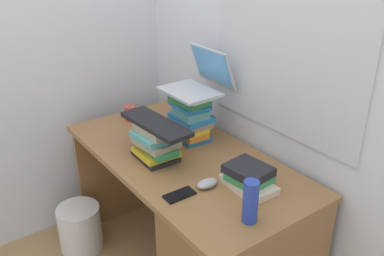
{
  "coord_description": "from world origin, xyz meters",
  "views": [
    {
      "loc": [
        1.53,
        -1.06,
        1.78
      ],
      "look_at": [
        0.06,
        0.01,
        0.92
      ],
      "focal_mm": 39.39,
      "sensor_mm": 36.0,
      "label": 1
    }
  ],
  "objects_px": {
    "computer_mouse": "(207,183)",
    "water_bottle": "(250,202)",
    "book_stack_keyboard_riser": "(156,142)",
    "desk": "(222,249)",
    "cell_phone": "(180,195)",
    "laptop": "(199,81)",
    "mug": "(130,113)",
    "wastebasket": "(80,228)",
    "book_stack_tall": "(190,116)",
    "book_stack_side": "(249,178)",
    "keyboard": "(156,124)"
  },
  "relations": [
    {
      "from": "book_stack_tall",
      "to": "book_stack_side",
      "type": "distance_m",
      "value": 0.56
    },
    {
      "from": "cell_phone",
      "to": "wastebasket",
      "type": "distance_m",
      "value": 1.02
    },
    {
      "from": "desk",
      "to": "wastebasket",
      "type": "bearing_deg",
      "value": -156.74
    },
    {
      "from": "laptop",
      "to": "water_bottle",
      "type": "distance_m",
      "value": 0.81
    },
    {
      "from": "laptop",
      "to": "mug",
      "type": "xyz_separation_m",
      "value": [
        -0.41,
        -0.2,
        -0.28
      ]
    },
    {
      "from": "book_stack_keyboard_riser",
      "to": "cell_phone",
      "type": "relative_size",
      "value": 1.78
    },
    {
      "from": "laptop",
      "to": "keyboard",
      "type": "relative_size",
      "value": 0.72
    },
    {
      "from": "desk",
      "to": "computer_mouse",
      "type": "relative_size",
      "value": 13.36
    },
    {
      "from": "book_stack_tall",
      "to": "keyboard",
      "type": "height_order",
      "value": "book_stack_tall"
    },
    {
      "from": "book_stack_side",
      "to": "water_bottle",
      "type": "height_order",
      "value": "water_bottle"
    },
    {
      "from": "keyboard",
      "to": "cell_phone",
      "type": "relative_size",
      "value": 3.09
    },
    {
      "from": "book_stack_side",
      "to": "laptop",
      "type": "height_order",
      "value": "laptop"
    },
    {
      "from": "desk",
      "to": "book_stack_side",
      "type": "bearing_deg",
      "value": 62.28
    },
    {
      "from": "book_stack_tall",
      "to": "wastebasket",
      "type": "distance_m",
      "value": 0.99
    },
    {
      "from": "mug",
      "to": "desk",
      "type": "bearing_deg",
      "value": -1.46
    },
    {
      "from": "book_stack_keyboard_riser",
      "to": "book_stack_side",
      "type": "height_order",
      "value": "book_stack_keyboard_riser"
    },
    {
      "from": "book_stack_tall",
      "to": "laptop",
      "type": "bearing_deg",
      "value": 86.85
    },
    {
      "from": "laptop",
      "to": "cell_phone",
      "type": "bearing_deg",
      "value": -44.88
    },
    {
      "from": "book_stack_keyboard_riser",
      "to": "keyboard",
      "type": "distance_m",
      "value": 0.1
    },
    {
      "from": "book_stack_keyboard_riser",
      "to": "desk",
      "type": "bearing_deg",
      "value": 12.55
    },
    {
      "from": "book_stack_tall",
      "to": "computer_mouse",
      "type": "xyz_separation_m",
      "value": [
        0.44,
        -0.22,
        -0.11
      ]
    },
    {
      "from": "desk",
      "to": "computer_mouse",
      "type": "xyz_separation_m",
      "value": [
        -0.06,
        -0.05,
        0.36
      ]
    },
    {
      "from": "cell_phone",
      "to": "book_stack_tall",
      "type": "bearing_deg",
      "value": 140.47
    },
    {
      "from": "computer_mouse",
      "to": "cell_phone",
      "type": "bearing_deg",
      "value": -96.14
    },
    {
      "from": "book_stack_tall",
      "to": "wastebasket",
      "type": "relative_size",
      "value": 0.94
    },
    {
      "from": "book_stack_keyboard_riser",
      "to": "wastebasket",
      "type": "height_order",
      "value": "book_stack_keyboard_riser"
    },
    {
      "from": "laptop",
      "to": "book_stack_keyboard_riser",
      "type": "bearing_deg",
      "value": -76.44
    },
    {
      "from": "mug",
      "to": "wastebasket",
      "type": "relative_size",
      "value": 0.38
    },
    {
      "from": "book_stack_side",
      "to": "laptop",
      "type": "xyz_separation_m",
      "value": [
        -0.54,
        0.13,
        0.27
      ]
    },
    {
      "from": "computer_mouse",
      "to": "book_stack_tall",
      "type": "bearing_deg",
      "value": 153.15
    },
    {
      "from": "cell_phone",
      "to": "laptop",
      "type": "bearing_deg",
      "value": 136.06
    },
    {
      "from": "book_stack_tall",
      "to": "mug",
      "type": "relative_size",
      "value": 2.49
    },
    {
      "from": "desk",
      "to": "wastebasket",
      "type": "distance_m",
      "value": 0.99
    },
    {
      "from": "book_stack_keyboard_riser",
      "to": "keyboard",
      "type": "height_order",
      "value": "keyboard"
    },
    {
      "from": "book_stack_keyboard_riser",
      "to": "water_bottle",
      "type": "relative_size",
      "value": 1.34
    },
    {
      "from": "computer_mouse",
      "to": "cell_phone",
      "type": "height_order",
      "value": "computer_mouse"
    },
    {
      "from": "desk",
      "to": "computer_mouse",
      "type": "height_order",
      "value": "computer_mouse"
    },
    {
      "from": "laptop",
      "to": "water_bottle",
      "type": "xyz_separation_m",
      "value": [
        0.72,
        -0.29,
        -0.23
      ]
    },
    {
      "from": "keyboard",
      "to": "computer_mouse",
      "type": "distance_m",
      "value": 0.4
    },
    {
      "from": "book_stack_side",
      "to": "keyboard",
      "type": "distance_m",
      "value": 0.52
    },
    {
      "from": "book_stack_side",
      "to": "wastebasket",
      "type": "bearing_deg",
      "value": -153.03
    },
    {
      "from": "computer_mouse",
      "to": "water_bottle",
      "type": "bearing_deg",
      "value": -2.93
    },
    {
      "from": "laptop",
      "to": "wastebasket",
      "type": "height_order",
      "value": "laptop"
    },
    {
      "from": "book_stack_tall",
      "to": "water_bottle",
      "type": "bearing_deg",
      "value": -18.03
    },
    {
      "from": "book_stack_side",
      "to": "book_stack_keyboard_riser",
      "type": "bearing_deg",
      "value": -158.07
    },
    {
      "from": "desk",
      "to": "cell_phone",
      "type": "relative_size",
      "value": 10.21
    },
    {
      "from": "desk",
      "to": "laptop",
      "type": "bearing_deg",
      "value": 155.31
    },
    {
      "from": "book_stack_keyboard_riser",
      "to": "mug",
      "type": "distance_m",
      "value": 0.5
    },
    {
      "from": "book_stack_side",
      "to": "desk",
      "type": "bearing_deg",
      "value": -117.72
    },
    {
      "from": "book_stack_tall",
      "to": "book_stack_keyboard_riser",
      "type": "xyz_separation_m",
      "value": [
        0.08,
        -0.26,
        -0.04
      ]
    }
  ]
}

